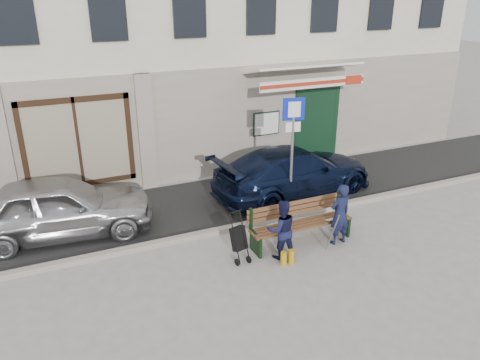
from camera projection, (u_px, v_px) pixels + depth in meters
ground at (273, 259)px, 9.84m from camera, size 80.00×80.00×0.00m
asphalt_lane at (219, 202)px, 12.46m from camera, size 60.00×3.20×0.01m
curb at (243, 226)px, 11.09m from camera, size 60.00×0.18×0.12m
car_silver at (59, 207)px, 10.53m from camera, size 4.30×2.11×1.41m
car_navy at (294, 171)px, 12.70m from camera, size 4.78×2.37×1.33m
parking_sign at (293, 136)px, 11.23m from camera, size 0.53×0.15×2.92m
bench at (299, 224)px, 10.30m from camera, size 2.40×1.17×0.98m
man at (340, 214)px, 10.20m from camera, size 0.54×0.38×1.41m
woman at (282, 230)px, 9.67m from camera, size 0.70×0.58×1.30m
stroller at (239, 239)px, 9.64m from camera, size 0.37×0.48×1.06m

